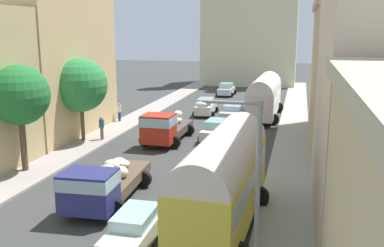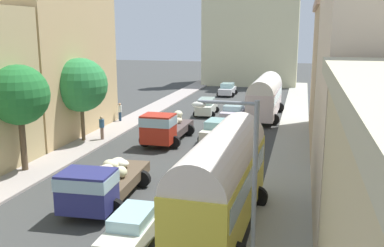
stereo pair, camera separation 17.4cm
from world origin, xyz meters
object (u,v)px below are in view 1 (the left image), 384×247
Objects in this scene: parked_bus_1 at (265,95)px; car_2 at (136,228)px; parked_bus_0 at (224,176)px; pedestrian_1 at (102,127)px; car_3 at (216,130)px; streetlamp_near at (248,177)px; cargo_truck_1 at (165,127)px; car_1 at (226,89)px; car_0 at (206,107)px; car_4 at (233,112)px; cargo_truck_0 at (102,183)px; pedestrian_0 at (119,111)px.

parked_bus_1 reaches higher than car_2.
parked_bus_0 reaches higher than pedestrian_1.
streetlamp_near is at bearing -76.42° from car_3.
cargo_truck_1 is (-6.63, 13.01, -1.13)m from parked_bus_0.
car_1 is 2.07× the size of pedestrian_1.
parked_bus_1 is at bearing -0.56° from car_0.
parked_bus_0 reaches higher than car_0.
parked_bus_1 is 16.38m from pedestrian_1.
streetlamp_near reaches higher than parked_bus_0.
parked_bus_0 is 24.57m from parked_bus_1.
car_0 reaches higher than car_1.
car_4 is (3.16, -15.10, -0.02)m from car_1.
parked_bus_0 is 4.89× the size of pedestrian_1.
cargo_truck_0 is at bearing -103.66° from parked_bus_1.
pedestrian_0 is 27.29m from streetlamp_near.
car_4 is 2.31× the size of pedestrian_1.
car_3 is (3.01, -22.57, -0.01)m from car_1.
car_1 is 0.90× the size of car_4.
cargo_truck_0 reaches higher than car_0.
cargo_truck_0 is 1.66× the size of car_3.
car_1 is 22.77m from car_3.
car_1 is at bearing 100.36° from streetlamp_near.
car_4 is at bearing 99.51° from streetlamp_near.
cargo_truck_0 is (-5.68, -23.38, -1.05)m from parked_bus_1.
cargo_truck_0 is 1.58× the size of car_0.
car_3 is at bearing 101.85° from parked_bus_0.
car_2 is (3.09, -39.74, -0.06)m from car_1.
car_3 is 8.64m from pedestrian_1.
pedestrian_0 is at bearing 135.15° from cargo_truck_1.
parked_bus_1 is 13.65m from pedestrian_0.
streetlamp_near is (7.59, -41.54, 3.00)m from car_1.
pedestrian_0 is at bearing 110.71° from cargo_truck_0.
pedestrian_0 is (-6.80, -5.45, 0.21)m from car_0.
car_3 is (-3.15, 15.04, -1.60)m from parked_bus_0.
pedestrian_1 is at bearing 132.28° from parked_bus_0.
parked_bus_0 is 2.12× the size of car_4.
parked_bus_1 is at bearing 93.54° from streetlamp_near.
cargo_truck_0 is 1.75× the size of car_1.
parked_bus_0 is 25.40m from car_0.
parked_bus_0 is 14.65m from cargo_truck_1.
pedestrian_0 reaches higher than car_2.
car_4 is 2.47× the size of pedestrian_0.
cargo_truck_0 reaches higher than pedestrian_0.
parked_bus_1 reaches higher than car_4.
car_0 is 13.21m from pedestrian_1.
parked_bus_0 is 5.24× the size of pedestrian_0.
cargo_truck_1 is 15.57m from car_2.
streetlamp_near reaches higher than parked_bus_1.
car_2 is at bearing -95.86° from parked_bus_1.
cargo_truck_0 is 14.15m from car_3.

